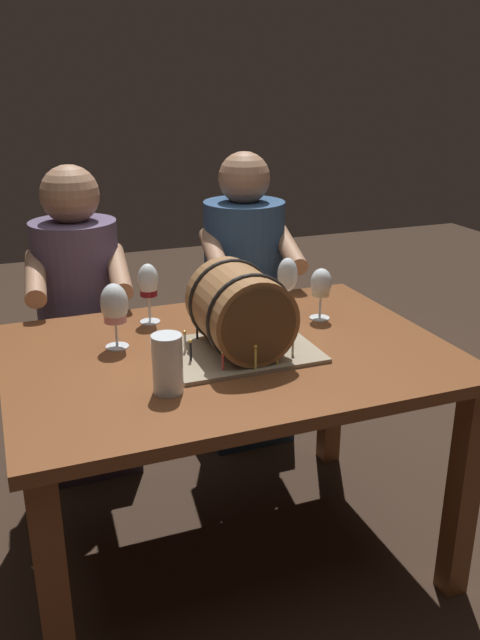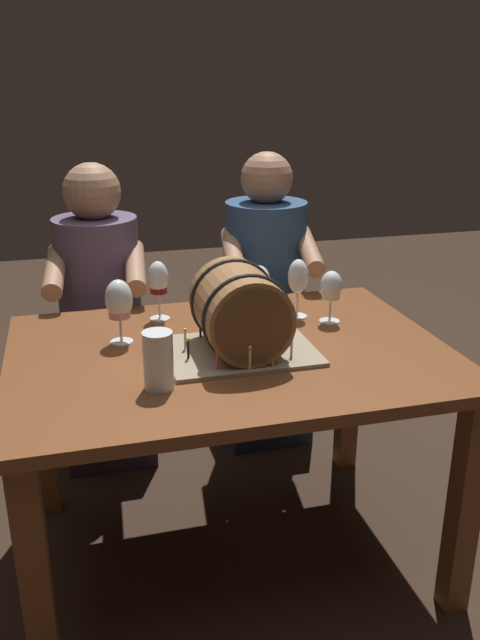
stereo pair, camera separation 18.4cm
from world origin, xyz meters
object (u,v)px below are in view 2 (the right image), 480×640
(dining_table, at_px, (230,383))
(wine_glass_empty, at_px, (298,278))
(wine_glass_rose, at_px, (119,302))
(wine_glass_red, at_px, (158,281))
(person_seated_left, at_px, (103,333))
(wine_glass_amber, at_px, (258,282))
(beer_pint, at_px, (158,363))
(barrel_cake, at_px, (240,313))
(wine_glass_white, at_px, (331,288))
(person_seated_right, at_px, (265,315))

(dining_table, xyz_separation_m, wine_glass_empty, (0.28, 0.21, 0.24))
(wine_glass_rose, distance_m, wine_glass_red, 0.22)
(person_seated_left, bearing_deg, wine_glass_amber, -42.08)
(wine_glass_empty, bearing_deg, beer_pint, -141.54)
(beer_pint, height_order, person_seated_left, person_seated_left)
(dining_table, height_order, wine_glass_rose, wine_glass_rose)
(dining_table, bearing_deg, wine_glass_amber, 58.50)
(barrel_cake, xyz_separation_m, wine_glass_empty, (0.26, 0.24, 0.01))
(wine_glass_empty, xyz_separation_m, person_seated_left, (-0.61, 0.50, -0.32))
(barrel_cake, relative_size, wine_glass_white, 2.49)
(wine_glass_empty, xyz_separation_m, beer_pint, (-0.51, -0.41, -0.06))
(barrel_cake, height_order, wine_glass_white, barrel_cake)
(wine_glass_red, relative_size, wine_glass_amber, 1.16)
(dining_table, height_order, barrel_cake, barrel_cake)
(person_seated_right, bearing_deg, beer_pint, -121.57)
(wine_glass_rose, distance_m, wine_glass_amber, 0.48)
(wine_glass_amber, relative_size, beer_pint, 1.10)
(barrel_cake, relative_size, person_seated_left, 0.36)
(dining_table, xyz_separation_m, wine_glass_rose, (-0.30, 0.13, 0.23))
(person_seated_right, bearing_deg, wine_glass_empty, -95.22)
(wine_glass_white, height_order, person_seated_right, person_seated_right)
(wine_glass_rose, bearing_deg, wine_glass_empty, 7.51)
(barrel_cake, height_order, person_seated_right, person_seated_right)
(barrel_cake, distance_m, beer_pint, 0.31)
(wine_glass_empty, height_order, wine_glass_red, same)
(barrel_cake, relative_size, wine_glass_rose, 2.17)
(beer_pint, bearing_deg, wine_glass_amber, 49.58)
(barrel_cake, distance_m, wine_glass_empty, 0.36)
(wine_glass_amber, relative_size, person_seated_left, 0.14)
(wine_glass_rose, relative_size, person_seated_left, 0.16)
(wine_glass_white, height_order, person_seated_left, person_seated_left)
(wine_glass_amber, distance_m, beer_pint, 0.62)
(wine_glass_empty, distance_m, beer_pint, 0.66)
(dining_table, xyz_separation_m, wine_glass_white, (0.37, 0.14, 0.22))
(barrel_cake, xyz_separation_m, wine_glass_amber, (0.14, 0.30, -0.01))
(wine_glass_rose, relative_size, wine_glass_amber, 1.16)
(wine_glass_empty, xyz_separation_m, wine_glass_red, (-0.44, 0.09, -0.00))
(wine_glass_rose, xyz_separation_m, beer_pint, (0.06, -0.33, -0.06))
(wine_glass_red, height_order, person_seated_right, person_seated_right)
(wine_glass_rose, distance_m, person_seated_left, 0.66)
(wine_glass_rose, xyz_separation_m, wine_glass_amber, (0.46, 0.13, -0.01))
(wine_glass_rose, bearing_deg, wine_glass_white, 0.43)
(barrel_cake, distance_m, wine_glass_rose, 0.36)
(wine_glass_red, height_order, person_seated_left, person_seated_left)
(wine_glass_amber, distance_m, person_seated_left, 0.73)
(barrel_cake, distance_m, wine_glass_red, 0.38)
(wine_glass_amber, relative_size, person_seated_right, 0.14)
(person_seated_right, bearing_deg, wine_glass_red, -139.83)
(beer_pint, bearing_deg, wine_glass_red, 81.50)
(wine_glass_white, bearing_deg, wine_glass_rose, -179.57)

